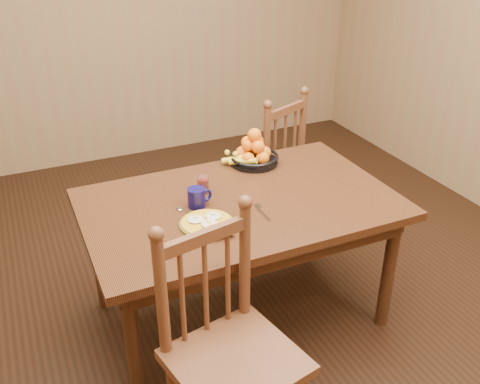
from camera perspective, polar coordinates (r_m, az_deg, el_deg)
name	(u,v)px	position (r m, az deg, el deg)	size (l,w,h in m)	color
room	(240,88)	(2.53, 0.00, 11.06)	(4.52, 5.02, 2.72)	black
dining_table	(240,215)	(2.81, 0.00, -2.43)	(1.60, 1.00, 0.75)	black
chair_far	(266,165)	(3.75, 2.81, 2.90)	(0.60, 0.59, 1.02)	#552E19
chair_near	(229,351)	(2.24, -1.16, -16.59)	(0.57, 0.55, 1.06)	#552E19
breakfast_plate	(208,223)	(2.55, -3.47, -3.33)	(0.26, 0.29, 0.04)	#59601E
fork	(261,211)	(2.66, 2.31, -2.06)	(0.03, 0.18, 0.00)	silver
spoon	(182,210)	(2.68, -6.18, -1.97)	(0.05, 0.16, 0.01)	silver
coffee_mug	(197,197)	(2.70, -4.58, -0.56)	(0.13, 0.09, 0.10)	#0F0B3D
juice_glass	(203,185)	(2.83, -3.96, 0.75)	(0.06, 0.06, 0.09)	silver
fruit_bowl	(253,153)	(3.14, 1.41, 4.19)	(0.32, 0.29, 0.22)	black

